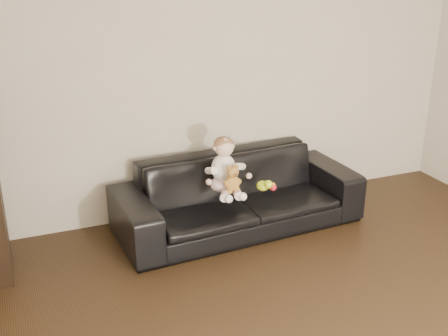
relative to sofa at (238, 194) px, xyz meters
name	(u,v)px	position (x,y,z in m)	size (l,w,h in m)	color
wall_back	(225,79)	(0.07, 0.50, 0.97)	(5.00, 5.00, 0.00)	beige
sofa	(238,194)	(0.00, 0.00, 0.00)	(2.27, 0.89, 0.66)	black
baby	(225,168)	(-0.19, -0.12, 0.33)	(0.39, 0.46, 0.50)	silver
teddy_bear	(232,179)	(-0.18, -0.28, 0.28)	(0.15, 0.15, 0.24)	#A6772F
toy_green	(263,186)	(0.14, -0.23, 0.15)	(0.11, 0.13, 0.09)	#C3E61B
toy_rattle	(273,187)	(0.22, -0.27, 0.14)	(0.07, 0.07, 0.07)	red
toy_blue_disc	(263,185)	(0.18, -0.14, 0.11)	(0.09, 0.09, 0.01)	blue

